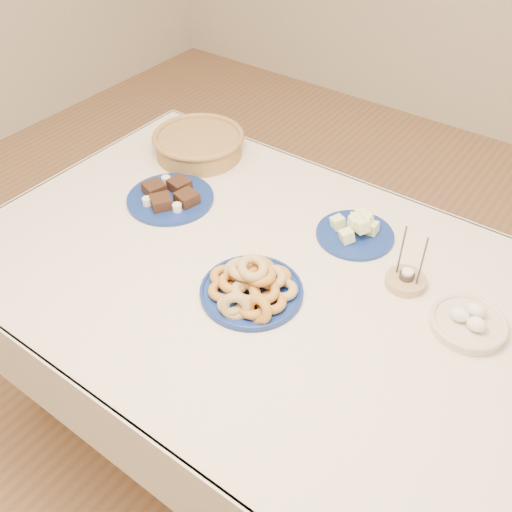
% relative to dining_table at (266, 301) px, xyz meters
% --- Properties ---
extents(ground, '(5.00, 5.00, 0.00)m').
position_rel_dining_table_xyz_m(ground, '(0.00, 0.00, -0.64)').
color(ground, '#896141').
rests_on(ground, ground).
extents(dining_table, '(1.71, 1.11, 0.75)m').
position_rel_dining_table_xyz_m(dining_table, '(0.00, 0.00, 0.00)').
color(dining_table, brown).
rests_on(dining_table, ground).
extents(donut_platter, '(0.35, 0.35, 0.12)m').
position_rel_dining_table_xyz_m(donut_platter, '(0.02, -0.09, 0.14)').
color(donut_platter, navy).
rests_on(donut_platter, dining_table).
extents(melon_plate, '(0.26, 0.26, 0.08)m').
position_rel_dining_table_xyz_m(melon_plate, '(0.12, 0.29, 0.13)').
color(melon_plate, navy).
rests_on(melon_plate, dining_table).
extents(brownie_plate, '(0.36, 0.36, 0.05)m').
position_rel_dining_table_xyz_m(brownie_plate, '(-0.44, 0.10, 0.12)').
color(brownie_plate, navy).
rests_on(brownie_plate, dining_table).
extents(wicker_basket, '(0.42, 0.42, 0.08)m').
position_rel_dining_table_xyz_m(wicker_basket, '(-0.55, 0.36, 0.15)').
color(wicker_basket, brown).
rests_on(wicker_basket, dining_table).
extents(candle_holder, '(0.12, 0.12, 0.18)m').
position_rel_dining_table_xyz_m(candle_holder, '(0.32, 0.18, 0.12)').
color(candle_holder, '#A5835B').
rests_on(candle_holder, dining_table).
extents(egg_bowl, '(0.20, 0.20, 0.06)m').
position_rel_dining_table_xyz_m(egg_bowl, '(0.51, 0.13, 0.13)').
color(egg_bowl, beige).
rests_on(egg_bowl, dining_table).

